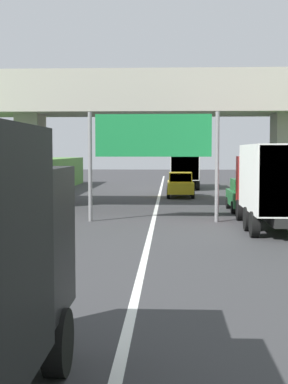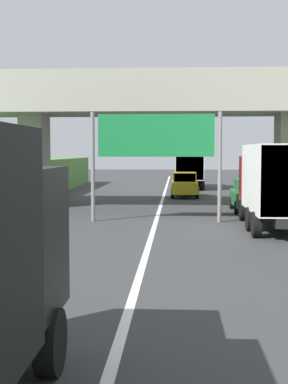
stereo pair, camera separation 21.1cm
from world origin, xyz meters
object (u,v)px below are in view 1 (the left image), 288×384
object	(u,v)px
truck_red	(273,182)
car_yellow	(180,185)
car_green	(246,195)
truck_white	(184,166)
overhead_highway_sign	(153,142)

from	to	relation	value
truck_red	car_yellow	world-z (taller)	truck_red
truck_red	car_yellow	bearing A→B (deg)	102.37
car_green	truck_white	bearing A→B (deg)	98.93
overhead_highway_sign	car_green	bearing A→B (deg)	43.88
car_yellow	overhead_highway_sign	bearing A→B (deg)	-96.18
car_green	car_yellow	xyz separation A→B (m)	(-3.33, 8.99, 0.00)
overhead_highway_sign	truck_white	distance (m)	22.95
overhead_highway_sign	car_green	world-z (taller)	overhead_highway_sign
car_green	overhead_highway_sign	bearing A→B (deg)	-136.12
overhead_highway_sign	truck_red	distance (m)	5.64
truck_white	car_yellow	xyz separation A→B (m)	(-0.47, -9.20, -1.08)
truck_red	truck_white	size ratio (longest dim) A/B	1.00
overhead_highway_sign	car_yellow	bearing A→B (deg)	83.82
truck_red	car_yellow	xyz separation A→B (m)	(-3.46, 15.78, -1.08)
truck_red	truck_white	xyz separation A→B (m)	(-2.99, 24.98, 0.00)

